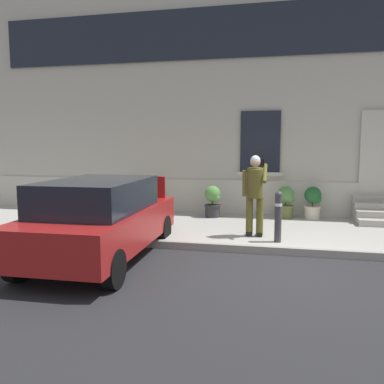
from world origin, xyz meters
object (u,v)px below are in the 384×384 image
object	(u,v)px
planter_olive	(286,201)
planter_terracotta	(148,197)
hatchback_car_red	(101,218)
person_on_phone	(255,191)
bollard_near_person	(278,215)
planter_cream	(313,202)
planter_charcoal	(213,200)

from	to	relation	value
planter_olive	planter_terracotta	bearing A→B (deg)	-179.61
hatchback_car_red	person_on_phone	size ratio (longest dim) A/B	2.34
bollard_near_person	planter_terracotta	xyz separation A→B (m)	(-3.70, 2.76, -0.11)
planter_cream	bollard_near_person	bearing A→B (deg)	-107.76
planter_olive	planter_cream	distance (m)	0.70
planter_olive	planter_charcoal	bearing A→B (deg)	-171.53
planter_charcoal	planter_cream	xyz separation A→B (m)	(2.65, 0.31, 0.00)
person_on_phone	planter_olive	world-z (taller)	person_on_phone
person_on_phone	planter_cream	xyz separation A→B (m)	(1.40, 2.43, -0.55)
hatchback_car_red	planter_olive	distance (m)	5.42
planter_olive	bollard_near_person	bearing A→B (deg)	-94.05
planter_charcoal	planter_olive	world-z (taller)	same
hatchback_car_red	bollard_near_person	distance (m)	3.50
planter_terracotta	planter_cream	xyz separation A→B (m)	(4.60, 0.05, 0.00)
hatchback_car_red	planter_terracotta	bearing A→B (deg)	96.98
planter_terracotta	planter_cream	world-z (taller)	same
bollard_near_person	planter_cream	xyz separation A→B (m)	(0.90, 2.81, -0.11)
planter_charcoal	planter_olive	bearing A→B (deg)	8.47
bollard_near_person	planter_terracotta	size ratio (longest dim) A/B	1.22
planter_charcoal	planter_cream	distance (m)	2.67
planter_terracotta	planter_cream	size ratio (longest dim) A/B	1.00
hatchback_car_red	planter_charcoal	world-z (taller)	hatchback_car_red
planter_olive	planter_cream	bearing A→B (deg)	1.71
hatchback_car_red	planter_olive	world-z (taller)	hatchback_car_red
planter_charcoal	person_on_phone	bearing A→B (deg)	-59.43
planter_charcoal	bollard_near_person	bearing A→B (deg)	-54.97
hatchback_car_red	planter_cream	world-z (taller)	hatchback_car_red
person_on_phone	planter_terracotta	world-z (taller)	person_on_phone
bollard_near_person	planter_olive	world-z (taller)	bollard_near_person
planter_terracotta	planter_olive	world-z (taller)	same
bollard_near_person	planter_charcoal	bearing A→B (deg)	125.03
bollard_near_person	planter_charcoal	size ratio (longest dim) A/B	1.22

